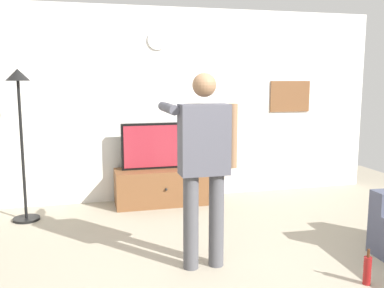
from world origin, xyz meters
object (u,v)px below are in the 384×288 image
object	(u,v)px
wall_clock	(157,40)
floor_lamp	(20,113)
tv_stand	(163,186)
person_standing_nearer_lamp	(204,159)
beverage_bottle	(367,270)
television	(162,146)
framed_picture	(290,96)

from	to	relation	value
wall_clock	floor_lamp	bearing A→B (deg)	-162.55
tv_stand	floor_lamp	xyz separation A→B (m)	(-1.75, -0.26, 1.07)
person_standing_nearer_lamp	beverage_bottle	xyz separation A→B (m)	(1.25, -0.69, -0.89)
tv_stand	wall_clock	xyz separation A→B (m)	(0.00, 0.29, 2.00)
television	wall_clock	size ratio (longest dim) A/B	4.09
framed_picture	person_standing_nearer_lamp	bearing A→B (deg)	-130.94
television	floor_lamp	distance (m)	1.85
television	person_standing_nearer_lamp	xyz separation A→B (m)	(0.01, -2.08, 0.20)
television	person_standing_nearer_lamp	bearing A→B (deg)	-89.75
tv_stand	beverage_bottle	world-z (taller)	tv_stand
tv_stand	floor_lamp	distance (m)	2.07
television	framed_picture	size ratio (longest dim) A/B	1.71
wall_clock	person_standing_nearer_lamp	world-z (taller)	wall_clock
wall_clock	person_standing_nearer_lamp	bearing A→B (deg)	-89.77
wall_clock	framed_picture	size ratio (longest dim) A/B	0.42
person_standing_nearer_lamp	wall_clock	bearing A→B (deg)	90.23
person_standing_nearer_lamp	beverage_bottle	size ratio (longest dim) A/B	5.68
tv_stand	framed_picture	bearing A→B (deg)	8.27
person_standing_nearer_lamp	tv_stand	bearing A→B (deg)	90.26
tv_stand	beverage_bottle	distance (m)	3.00
person_standing_nearer_lamp	beverage_bottle	bearing A→B (deg)	-28.82
television	wall_clock	bearing A→B (deg)	90.00
wall_clock	beverage_bottle	distance (m)	3.89
tv_stand	person_standing_nearer_lamp	xyz separation A→B (m)	(0.01, -2.03, 0.77)
floor_lamp	framed_picture	bearing A→B (deg)	8.36
wall_clock	beverage_bottle	bearing A→B (deg)	-67.36
tv_stand	wall_clock	distance (m)	2.02
television	person_standing_nearer_lamp	world-z (taller)	person_standing_nearer_lamp
person_standing_nearer_lamp	framed_picture	bearing A→B (deg)	49.06
wall_clock	beverage_bottle	world-z (taller)	wall_clock
floor_lamp	person_standing_nearer_lamp	world-z (taller)	floor_lamp
tv_stand	television	xyz separation A→B (m)	(0.00, 0.05, 0.56)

